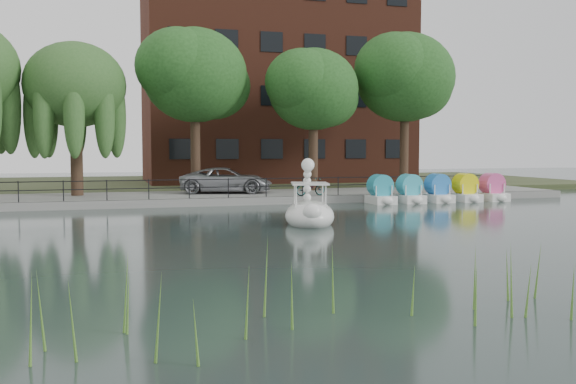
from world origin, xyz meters
name	(u,v)px	position (x,y,z in m)	size (l,w,h in m)	color
ground_plane	(308,242)	(0.00, 0.00, 0.00)	(120.00, 120.00, 0.00)	#2D3D3B
promenade	(219,197)	(0.00, 16.00, 0.20)	(40.00, 6.00, 0.40)	gray
kerb	(229,202)	(0.00, 13.05, 0.20)	(40.00, 0.25, 0.40)	gray
land_strip	(187,184)	(0.00, 30.00, 0.18)	(60.00, 22.00, 0.36)	#47512D
railing	(228,183)	(0.00, 13.25, 1.15)	(32.00, 0.05, 1.00)	black
apartment_building	(275,66)	(7.00, 29.97, 9.36)	(20.00, 10.07, 18.00)	#4C1E16
willow_mid	(75,86)	(-7.50, 17.00, 6.25)	(5.32, 5.32, 8.15)	#473323
broadleaf_center	(195,76)	(-1.00, 18.00, 7.06)	(6.00, 6.00, 9.25)	#473323
broadleaf_right	(313,90)	(6.00, 17.50, 6.39)	(5.40, 5.40, 8.32)	#473323
broadleaf_far	(405,78)	(12.50, 18.50, 7.40)	(6.30, 6.30, 9.71)	#473323
minivan	(226,178)	(0.52, 16.58, 1.23)	(5.95, 2.73, 1.65)	gray
bicycle	(310,186)	(4.49, 13.42, 0.90)	(1.72, 0.60, 1.00)	gray
swan_boat	(309,210)	(1.49, 4.42, 0.56)	(2.55, 3.36, 2.54)	white
pedal_boat_row	(438,191)	(11.34, 12.05, 0.61)	(7.95, 1.70, 1.40)	white
reed_bank	(575,279)	(2.00, -9.50, 0.60)	(24.00, 2.40, 1.20)	#669938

